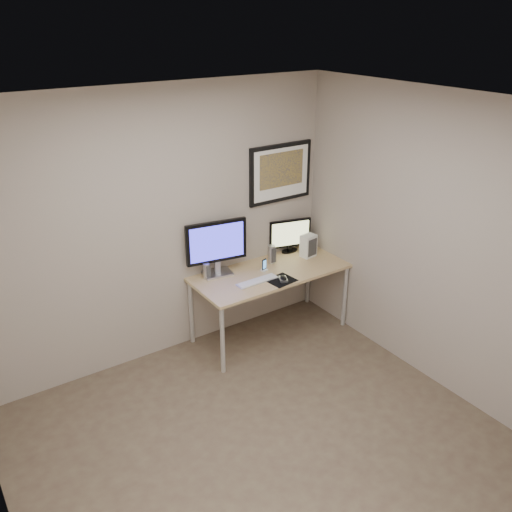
# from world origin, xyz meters

# --- Properties ---
(floor) EXTENTS (3.60, 3.60, 0.00)m
(floor) POSITION_xyz_m (0.00, 0.00, 0.00)
(floor) COLOR #4A382E
(floor) RESTS_ON ground
(room) EXTENTS (3.60, 3.60, 3.60)m
(room) POSITION_xyz_m (0.00, 0.45, 1.64)
(room) COLOR white
(room) RESTS_ON ground
(desk) EXTENTS (1.60, 0.70, 0.73)m
(desk) POSITION_xyz_m (1.00, 1.35, 0.66)
(desk) COLOR #A27A4E
(desk) RESTS_ON floor
(framed_art) EXTENTS (0.75, 0.04, 0.60)m
(framed_art) POSITION_xyz_m (1.35, 1.68, 1.62)
(framed_art) COLOR black
(framed_art) RESTS_ON room
(monitor_large) EXTENTS (0.62, 0.24, 0.56)m
(monitor_large) POSITION_xyz_m (0.52, 1.59, 1.04)
(monitor_large) COLOR #ADADB2
(monitor_large) RESTS_ON desk
(monitor_tv) EXTENTS (0.46, 0.16, 0.37)m
(monitor_tv) POSITION_xyz_m (1.46, 1.63, 0.93)
(monitor_tv) COLOR black
(monitor_tv) RESTS_ON desk
(speaker_left) EXTENTS (0.07, 0.07, 0.16)m
(speaker_left) POSITION_xyz_m (0.39, 1.57, 0.81)
(speaker_left) COLOR #ADADB2
(speaker_left) RESTS_ON desk
(speaker_right) EXTENTS (0.08, 0.08, 0.19)m
(speaker_right) POSITION_xyz_m (1.13, 1.51, 0.83)
(speaker_right) COLOR #ADADB2
(speaker_right) RESTS_ON desk
(phone_dock) EXTENTS (0.07, 0.07, 0.13)m
(phone_dock) POSITION_xyz_m (0.96, 1.40, 0.79)
(phone_dock) COLOR black
(phone_dock) RESTS_ON desk
(keyboard) EXTENTS (0.44, 0.12, 0.02)m
(keyboard) POSITION_xyz_m (0.76, 1.23, 0.74)
(keyboard) COLOR silver
(keyboard) RESTS_ON desk
(mousepad) EXTENTS (0.28, 0.26, 0.00)m
(mousepad) POSITION_xyz_m (0.97, 1.13, 0.73)
(mousepad) COLOR black
(mousepad) RESTS_ON desk
(mouse) EXTENTS (0.11, 0.13, 0.04)m
(mouse) POSITION_xyz_m (0.99, 1.11, 0.75)
(mouse) COLOR black
(mouse) RESTS_ON mousepad
(fan_unit) EXTENTS (0.17, 0.14, 0.24)m
(fan_unit) POSITION_xyz_m (1.55, 1.43, 0.85)
(fan_unit) COLOR silver
(fan_unit) RESTS_ON desk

